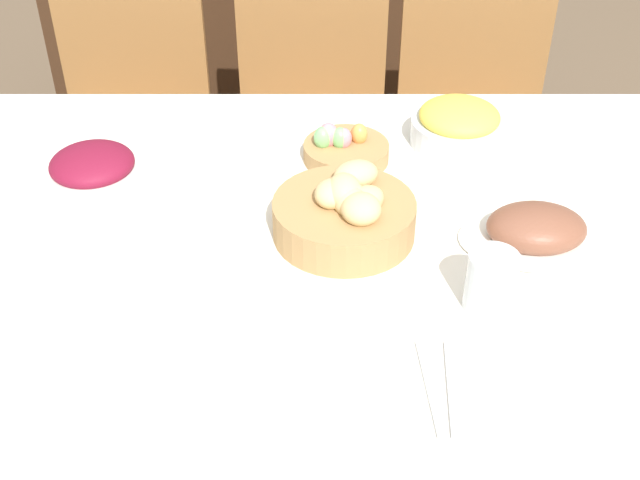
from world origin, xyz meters
name	(u,v)px	position (x,y,z in m)	size (l,w,h in m)	color
dining_table	(305,377)	(0.00, 0.00, 0.37)	(1.73, 1.08, 0.74)	silver
chair_far_left	(133,124)	(-0.50, 0.87, 0.48)	(0.44, 0.44, 0.90)	olive
chair_far_right	(477,124)	(0.47, 0.87, 0.48)	(0.42, 0.42, 0.90)	olive
chair_far_center	(313,124)	(0.01, 0.87, 0.48)	(0.43, 0.43, 0.90)	olive
sideboard	(265,17)	(-0.18, 1.74, 0.46)	(1.50, 0.44, 0.92)	#3D2616
bread_basket	(348,212)	(0.08, -0.01, 0.79)	(0.25, 0.25, 0.12)	#AD8451
egg_basket	(347,149)	(0.08, 0.25, 0.76)	(0.17, 0.17, 0.08)	#AD8451
ham_platter	(538,231)	(0.41, -0.03, 0.76)	(0.26, 0.18, 0.07)	white
pineapple_bowl	(461,125)	(0.32, 0.31, 0.78)	(0.19, 0.19, 0.09)	silver
beet_salad_bowl	(97,175)	(-0.38, 0.11, 0.79)	(0.18, 0.18, 0.10)	white
dinner_plate	(319,386)	(0.03, -0.38, 0.74)	(0.26, 0.26, 0.01)	white
fork	(208,387)	(-0.13, -0.38, 0.74)	(0.02, 0.18, 0.00)	silver
knife	(431,388)	(0.19, -0.38, 0.74)	(0.02, 0.18, 0.00)	silver
spoon	(453,388)	(0.22, -0.38, 0.74)	(0.02, 0.18, 0.00)	silver
drinking_cup	(493,282)	(0.30, -0.20, 0.79)	(0.08, 0.08, 0.10)	silver
butter_dish	(161,283)	(-0.22, -0.16, 0.76)	(0.12, 0.07, 0.03)	white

